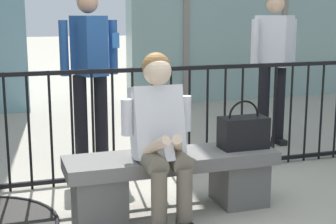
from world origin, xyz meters
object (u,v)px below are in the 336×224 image
(bystander_further_back, at_px, (273,57))
(handbag_on_bench, at_px, (243,132))
(stone_bench, at_px, (172,177))
(bystander_at_railing, at_px, (89,64))
(seated_person_with_phone, at_px, (161,133))

(bystander_further_back, bearing_deg, handbag_on_bench, -126.26)
(stone_bench, bearing_deg, bystander_at_railing, 105.36)
(handbag_on_bench, bearing_deg, stone_bench, 179.01)
(seated_person_with_phone, relative_size, bystander_further_back, 0.71)
(stone_bench, bearing_deg, bystander_further_back, 41.89)
(bystander_further_back, bearing_deg, stone_bench, -138.11)
(stone_bench, distance_m, bystander_at_railing, 1.59)
(seated_person_with_phone, distance_m, bystander_at_railing, 1.55)
(seated_person_with_phone, distance_m, bystander_further_back, 2.51)
(stone_bench, bearing_deg, handbag_on_bench, -0.99)
(stone_bench, relative_size, bystander_further_back, 0.94)
(bystander_further_back, bearing_deg, seated_person_with_phone, -137.93)
(seated_person_with_phone, xyz_separation_m, handbag_on_bench, (0.71, 0.12, -0.07))
(stone_bench, xyz_separation_m, bystander_at_railing, (-0.37, 1.36, 0.73))
(handbag_on_bench, xyz_separation_m, bystander_at_railing, (-0.95, 1.37, 0.42))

